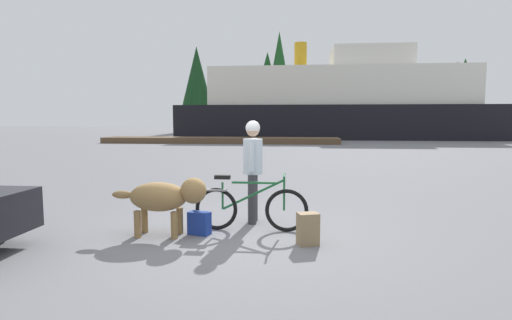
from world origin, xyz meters
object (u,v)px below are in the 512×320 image
(handbag_pannier, at_px, (199,223))
(ferry_boat, at_px, (339,105))
(person_cyclist, at_px, (253,162))
(bicycle, at_px, (250,207))
(backpack, at_px, (308,229))
(sailboat_moored, at_px, (454,131))
(dog, at_px, (165,197))

(handbag_pannier, relative_size, ferry_boat, 0.01)
(person_cyclist, bearing_deg, bicycle, -88.36)
(backpack, bearing_deg, ferry_boat, 83.99)
(person_cyclist, xyz_separation_m, ferry_boat, (4.26, 30.89, 1.92))
(sailboat_moored, bearing_deg, backpack, -112.33)
(bicycle, height_order, backpack, bicycle)
(person_cyclist, distance_m, handbag_pannier, 1.37)
(person_cyclist, relative_size, backpack, 3.82)
(dog, relative_size, handbag_pannier, 4.20)
(dog, relative_size, backpack, 3.21)
(bicycle, distance_m, handbag_pannier, 0.81)
(bicycle, distance_m, dog, 1.29)
(bicycle, xyz_separation_m, sailboat_moored, (15.92, 36.02, 0.14))
(sailboat_moored, bearing_deg, person_cyclist, -114.18)
(handbag_pannier, bearing_deg, ferry_boat, 81.08)
(person_cyclist, height_order, backpack, person_cyclist)
(dog, bearing_deg, backpack, -6.39)
(bicycle, relative_size, handbag_pannier, 5.15)
(person_cyclist, height_order, sailboat_moored, sailboat_moored)
(bicycle, xyz_separation_m, ferry_boat, (4.24, 31.41, 2.57))
(bicycle, relative_size, person_cyclist, 1.03)
(backpack, relative_size, sailboat_moored, 0.06)
(dog, height_order, sailboat_moored, sailboat_moored)
(backpack, xyz_separation_m, ferry_boat, (3.37, 32.03, 2.72))
(dog, bearing_deg, bicycle, 17.99)
(ferry_boat, xyz_separation_m, sailboat_moored, (11.68, 4.61, -2.44))
(dog, distance_m, sailboat_moored, 40.25)
(bicycle, xyz_separation_m, dog, (-1.21, -0.39, 0.21))
(backpack, height_order, ferry_boat, ferry_boat)
(person_cyclist, bearing_deg, ferry_boat, 82.15)
(dog, height_order, ferry_boat, ferry_boat)
(handbag_pannier, xyz_separation_m, ferry_boat, (4.98, 31.68, 2.77))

